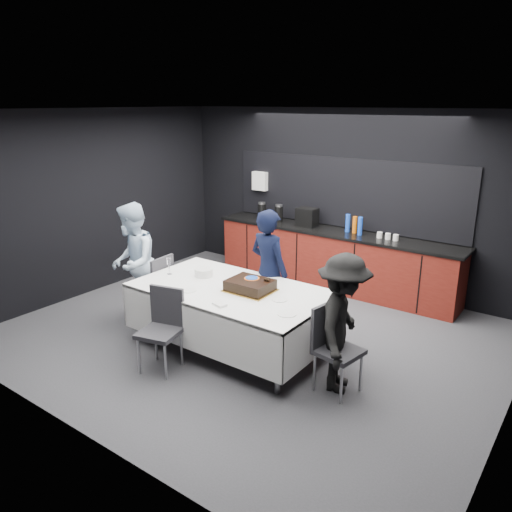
{
  "coord_description": "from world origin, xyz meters",
  "views": [
    {
      "loc": [
        3.48,
        -4.69,
        2.9
      ],
      "look_at": [
        0.0,
        0.1,
        1.05
      ],
      "focal_mm": 35.0,
      "sensor_mm": 36.0,
      "label": 1
    }
  ],
  "objects": [
    {
      "name": "champagne_flute",
      "position": [
        -0.95,
        -0.48,
        0.94
      ],
      "size": [
        0.06,
        0.06,
        0.22
      ],
      "color": "white",
      "rests_on": "party_table"
    },
    {
      "name": "person_right",
      "position": [
        1.47,
        -0.43,
        0.73
      ],
      "size": [
        0.8,
        1.07,
        1.47
      ],
      "primitive_type": "imported",
      "rotation": [
        0.0,
        0.0,
        1.87
      ],
      "color": "black",
      "rests_on": "ground"
    },
    {
      "name": "loose_plate_far",
      "position": [
        0.14,
        -0.1,
        0.78
      ],
      "size": [
        0.2,
        0.2,
        0.01
      ],
      "primitive_type": "cylinder",
      "color": "white",
      "rests_on": "party_table"
    },
    {
      "name": "person_center",
      "position": [
        0.07,
        0.29,
        0.81
      ],
      "size": [
        0.65,
        0.49,
        1.62
      ],
      "primitive_type": "imported",
      "rotation": [
        0.0,
        0.0,
        2.97
      ],
      "color": "black",
      "rests_on": "ground"
    },
    {
      "name": "cake_assembly",
      "position": [
        0.24,
        -0.34,
        0.85
      ],
      "size": [
        0.54,
        0.45,
        0.17
      ],
      "color": "#BF8E38",
      "rests_on": "party_table"
    },
    {
      "name": "chair_right",
      "position": [
        1.4,
        -0.49,
        0.53
      ],
      "size": [
        0.48,
        0.48,
        0.92
      ],
      "color": "#2C2C31",
      "rests_on": "ground"
    },
    {
      "name": "kitchenette",
      "position": [
        -0.02,
        2.22,
        0.54
      ],
      "size": [
        4.1,
        0.64,
        2.05
      ],
      "color": "#5B150E",
      "rests_on": "ground"
    },
    {
      "name": "loose_plate_right_a",
      "position": [
        0.67,
        -0.37,
        0.78
      ],
      "size": [
        0.18,
        0.18,
        0.01
      ],
      "primitive_type": "cylinder",
      "color": "white",
      "rests_on": "party_table"
    },
    {
      "name": "plate_stack",
      "position": [
        -0.54,
        -0.27,
        0.83
      ],
      "size": [
        0.23,
        0.23,
        0.1
      ],
      "primitive_type": "cylinder",
      "color": "white",
      "rests_on": "party_table"
    },
    {
      "name": "ground",
      "position": [
        0.0,
        0.0,
        0.0
      ],
      "size": [
        6.0,
        6.0,
        0.0
      ],
      "primitive_type": "plane",
      "color": "#414146",
      "rests_on": "ground"
    },
    {
      "name": "loose_plate_right_b",
      "position": [
        0.94,
        -0.65,
        0.78
      ],
      "size": [
        0.21,
        0.21,
        0.01
      ],
      "primitive_type": "cylinder",
      "color": "white",
      "rests_on": "party_table"
    },
    {
      "name": "chair_near",
      "position": [
        -0.34,
        -1.2,
        0.53
      ],
      "size": [
        0.51,
        0.51,
        0.92
      ],
      "color": "#2C2C31",
      "rests_on": "ground"
    },
    {
      "name": "chair_left",
      "position": [
        -1.31,
        -0.37,
        0.53
      ],
      "size": [
        0.46,
        0.46,
        0.92
      ],
      "color": "#2C2C31",
      "rests_on": "ground"
    },
    {
      "name": "fork_pile",
      "position": [
        0.23,
        -0.88,
        0.79
      ],
      "size": [
        0.18,
        0.13,
        0.02
      ],
      "primitive_type": "cube",
      "rotation": [
        0.0,
        0.0,
        -0.25
      ],
      "color": "white",
      "rests_on": "party_table"
    },
    {
      "name": "room_shell",
      "position": [
        0.0,
        0.0,
        1.86
      ],
      "size": [
        6.04,
        5.04,
        2.82
      ],
      "color": "white",
      "rests_on": "ground"
    },
    {
      "name": "loose_plate_near",
      "position": [
        -0.35,
        -0.76,
        0.78
      ],
      "size": [
        0.18,
        0.18,
        0.01
      ],
      "primitive_type": "cylinder",
      "color": "white",
      "rests_on": "party_table"
    },
    {
      "name": "person_left",
      "position": [
        -1.6,
        -0.51,
        0.81
      ],
      "size": [
        0.98,
        1.0,
        1.63
      ],
      "primitive_type": "imported",
      "rotation": [
        0.0,
        0.0,
        -0.89
      ],
      "color": "silver",
      "rests_on": "ground"
    },
    {
      "name": "party_table",
      "position": [
        0.0,
        -0.4,
        0.64
      ],
      "size": [
        2.32,
        1.32,
        0.78
      ],
      "color": "#99999E",
      "rests_on": "ground"
    }
  ]
}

